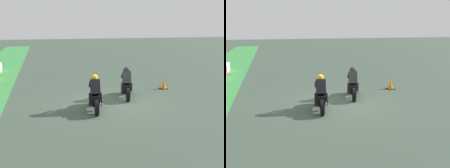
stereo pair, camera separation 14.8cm
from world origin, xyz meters
TOP-DOWN VIEW (x-y plane):
  - ground_plane at (0.00, 0.00)m, footprint 120.00×120.00m
  - rider_lane_a at (0.74, -0.96)m, footprint 2.02×0.64m
  - rider_lane_b at (-0.74, 0.94)m, footprint 2.04×0.58m
  - traffic_cone at (1.82, -3.56)m, footprint 0.40×0.40m

SIDE VIEW (x-z plane):
  - ground_plane at x=0.00m, z-range 0.00..0.00m
  - traffic_cone at x=1.82m, z-range -0.02..0.52m
  - rider_lane_a at x=0.74m, z-range -0.13..1.38m
  - rider_lane_b at x=-0.74m, z-range -0.13..1.38m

